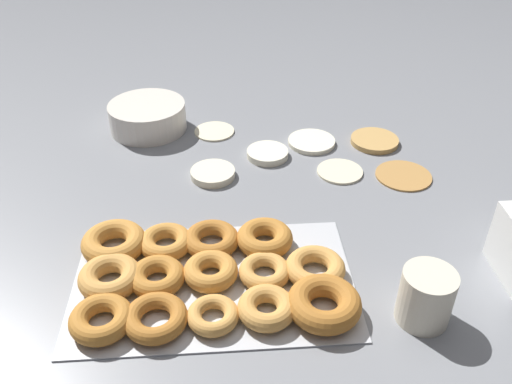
{
  "coord_description": "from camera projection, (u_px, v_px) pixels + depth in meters",
  "views": [
    {
      "loc": [
        -0.14,
        -0.92,
        0.64
      ],
      "look_at": [
        -0.08,
        -0.07,
        0.04
      ],
      "focal_mm": 38.0,
      "sensor_mm": 36.0,
      "label": 1
    }
  ],
  "objects": [
    {
      "name": "pancake_5",
      "position": [
        213.0,
        173.0,
        1.15
      ],
      "size": [
        0.09,
        0.09,
        0.02
      ],
      "primitive_type": "cylinder",
      "color": "beige",
      "rests_on": "ground_plane"
    },
    {
      "name": "donut_tray",
      "position": [
        207.0,
        275.0,
        0.88
      ],
      "size": [
        0.46,
        0.28,
        0.04
      ],
      "color": "silver",
      "rests_on": "ground_plane"
    },
    {
      "name": "paper_cup",
      "position": [
        426.0,
        297.0,
        0.81
      ],
      "size": [
        0.08,
        0.08,
        0.09
      ],
      "color": "beige",
      "rests_on": "ground_plane"
    },
    {
      "name": "batter_bowl",
      "position": [
        148.0,
        117.0,
        1.3
      ],
      "size": [
        0.18,
        0.18,
        0.07
      ],
      "color": "silver",
      "rests_on": "ground_plane"
    },
    {
      "name": "pancake_4",
      "position": [
        404.0,
        175.0,
        1.15
      ],
      "size": [
        0.12,
        0.12,
        0.01
      ],
      "primitive_type": "cylinder",
      "color": "#B27F42",
      "rests_on": "ground_plane"
    },
    {
      "name": "pancake_2",
      "position": [
        268.0,
        153.0,
        1.21
      ],
      "size": [
        0.09,
        0.09,
        0.02
      ],
      "primitive_type": "cylinder",
      "color": "silver",
      "rests_on": "ground_plane"
    },
    {
      "name": "ground_plane",
      "position": [
        294.0,
        186.0,
        1.12
      ],
      "size": [
        3.0,
        3.0,
        0.0
      ],
      "primitive_type": "plane",
      "color": "gray"
    },
    {
      "name": "pancake_1",
      "position": [
        375.0,
        141.0,
        1.26
      ],
      "size": [
        0.11,
        0.11,
        0.01
      ],
      "primitive_type": "cylinder",
      "color": "tan",
      "rests_on": "ground_plane"
    },
    {
      "name": "pancake_0",
      "position": [
        312.0,
        142.0,
        1.26
      ],
      "size": [
        0.11,
        0.11,
        0.01
      ],
      "primitive_type": "cylinder",
      "color": "silver",
      "rests_on": "ground_plane"
    },
    {
      "name": "pancake_3",
      "position": [
        340.0,
        170.0,
        1.16
      ],
      "size": [
        0.1,
        0.1,
        0.01
      ],
      "primitive_type": "cylinder",
      "color": "beige",
      "rests_on": "ground_plane"
    },
    {
      "name": "pancake_6",
      "position": [
        214.0,
        131.0,
        1.31
      ],
      "size": [
        0.1,
        0.1,
        0.01
      ],
      "primitive_type": "cylinder",
      "color": "beige",
      "rests_on": "ground_plane"
    }
  ]
}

